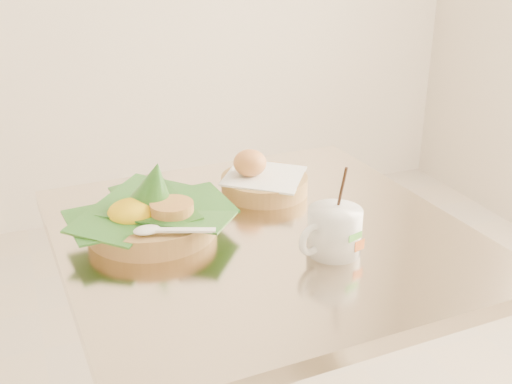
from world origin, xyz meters
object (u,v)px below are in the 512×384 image
object	(u,v)px
cafe_table	(262,334)
coffee_mug	(333,230)
rice_basket	(151,213)
bread_basket	(262,180)

from	to	relation	value
cafe_table	coffee_mug	size ratio (longest dim) A/B	4.85
cafe_table	coffee_mug	bearing A→B (deg)	-55.83
cafe_table	rice_basket	xyz separation A→B (m)	(-0.18, 0.07, 0.26)
cafe_table	coffee_mug	xyz separation A→B (m)	(0.08, -0.12, 0.26)
cafe_table	bread_basket	size ratio (longest dim) A/B	3.63
rice_basket	bread_basket	xyz separation A→B (m)	(0.25, 0.09, -0.01)
bread_basket	coffee_mug	size ratio (longest dim) A/B	1.34
bread_basket	coffee_mug	distance (m)	0.28
cafe_table	rice_basket	bearing A→B (deg)	159.86
rice_basket	bread_basket	size ratio (longest dim) A/B	1.37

